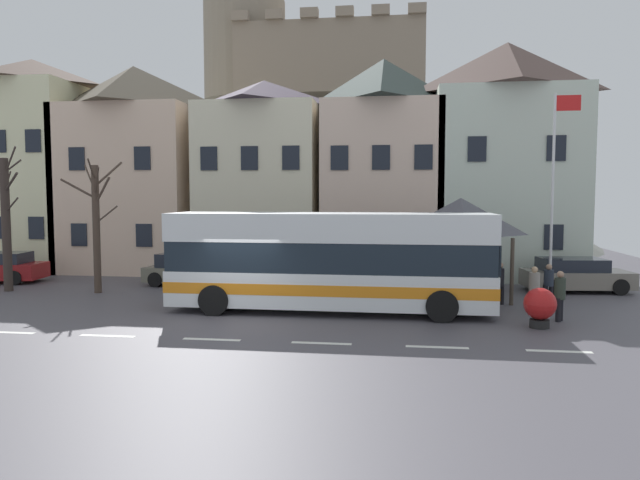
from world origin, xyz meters
TOP-DOWN VIEW (x-y plane):
  - ground_plane at (0.00, -0.00)m, footprint 40.00×60.00m
  - townhouse_00 at (-14.44, 11.84)m, footprint 5.50×5.75m
  - townhouse_01 at (-8.72, 11.75)m, footprint 6.63×5.56m
  - townhouse_02 at (-1.87, 12.01)m, footprint 5.81×6.09m
  - townhouse_03 at (4.17, 12.21)m, footprint 5.60×6.49m
  - townhouse_04 at (9.99, 11.60)m, footprint 6.62×5.27m
  - hilltop_castle at (-0.28, 31.12)m, footprint 40.56×40.56m
  - transit_bus at (2.71, 1.87)m, footprint 10.77×2.71m
  - bus_shelter at (7.33, 5.53)m, footprint 3.60×3.60m
  - parked_car_00 at (12.12, 7.35)m, footprint 4.28×2.33m
  - parked_car_02 at (-3.98, 6.81)m, footprint 4.06×2.20m
  - pedestrian_00 at (8.58, 3.95)m, footprint 0.32×0.30m
  - pedestrian_01 at (9.47, 2.61)m, footprint 0.35×0.35m
  - pedestrian_02 at (9.95, 1.31)m, footprint 0.33×0.34m
  - pedestrian_03 at (10.20, 3.72)m, footprint 0.33×0.33m
  - public_bench at (7.66, 7.76)m, footprint 1.75×0.48m
  - flagpole at (10.68, 5.18)m, footprint 0.95×0.10m
  - harbour_buoy at (9.13, 0.28)m, footprint 0.94×0.94m
  - bare_tree_00 at (-10.81, 4.32)m, footprint 1.65×1.64m
  - bare_tree_01 at (-6.96, 4.40)m, footprint 2.08×2.37m

SIDE VIEW (x-z plane):
  - ground_plane at x=0.00m, z-range -0.06..0.00m
  - public_bench at x=7.66m, z-range 0.04..0.91m
  - harbour_buoy at x=9.13m, z-range 0.07..1.26m
  - parked_car_00 at x=12.12m, z-range -0.01..1.35m
  - parked_car_02 at x=-3.98m, z-range -0.02..1.37m
  - pedestrian_02 at x=9.95m, z-range 0.06..1.63m
  - pedestrian_03 at x=10.20m, z-range 0.10..1.61m
  - pedestrian_00 at x=8.58m, z-range 0.10..1.63m
  - pedestrian_01 at x=9.47m, z-range 0.12..1.67m
  - transit_bus at x=2.71m, z-range 0.01..3.33m
  - bare_tree_01 at x=-6.96m, z-range 0.12..5.41m
  - bare_tree_00 at x=-10.81m, z-range -0.10..5.76m
  - bus_shelter at x=7.33m, z-range 1.18..4.99m
  - flagpole at x=10.68m, z-range 0.57..8.18m
  - townhouse_02 at x=-1.87m, z-range 0.00..9.72m
  - townhouse_01 at x=-8.72m, z-range 0.00..10.58m
  - townhouse_03 at x=4.17m, z-range 0.00..10.66m
  - townhouse_04 at x=9.99m, z-range 0.00..11.10m
  - townhouse_00 at x=-14.44m, z-range 0.00..11.13m
  - hilltop_castle at x=-0.28m, z-range -2.82..16.03m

